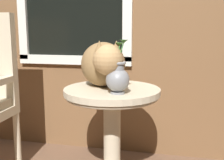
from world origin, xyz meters
TOP-DOWN VIEW (x-y plane):
  - wicker_side_table at (0.15, 0.30)m, footprint 0.57×0.57m
  - cat at (0.10, 0.33)m, footprint 0.36×0.60m
  - pewter_vase_with_ivy at (0.22, 0.17)m, footprint 0.13×0.13m

SIDE VIEW (x-z plane):
  - wicker_side_table at x=0.15m, z-range 0.13..0.74m
  - pewter_vase_with_ivy at x=0.22m, z-range 0.56..0.85m
  - cat at x=0.10m, z-range 0.61..0.90m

